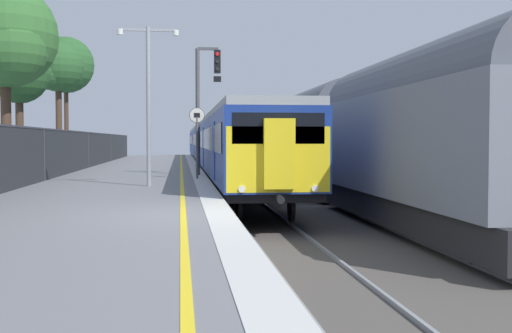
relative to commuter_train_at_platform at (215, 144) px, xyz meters
name	(u,v)px	position (x,y,z in m)	size (l,w,h in m)	color
ground	(327,242)	(0.54, -33.45, -1.88)	(17.40, 110.00, 1.21)	slate
commuter_train_at_platform	(215,144)	(0.00, 0.00, 0.00)	(2.83, 60.98, 3.81)	navy
freight_train_adjacent_track	(352,136)	(4.00, -22.56, 0.43)	(2.60, 28.04, 4.91)	#232326
signal_gantry	(204,96)	(-1.49, -18.49, 2.16)	(1.10, 0.24, 5.52)	#47474C
speed_limit_sign	(197,134)	(-1.85, -21.16, 0.51)	(0.59, 0.08, 2.79)	#59595B
platform_lamp_mid	(148,92)	(-3.53, -24.98, 1.85)	(2.00, 0.20, 5.23)	#93999E
background_tree_left	(6,39)	(-9.27, -20.06, 4.22)	(4.14, 4.14, 7.72)	#473323
background_tree_centre	(56,69)	(-10.10, -5.27, 4.63)	(3.10, 3.10, 7.61)	#473323
background_tree_right	(65,67)	(-10.44, -0.02, 5.34)	(3.91, 3.91, 8.71)	#473323
background_tree_back	(19,76)	(-10.37, -13.50, 3.40)	(2.92, 2.92, 6.24)	#473323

